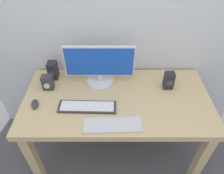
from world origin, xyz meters
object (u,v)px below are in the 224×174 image
(keyboard_secondary, at_px, (113,125))
(speaker_right, at_px, (169,80))
(speaker_left, at_px, (53,70))
(desk, at_px, (117,106))
(keyboard_primary, at_px, (88,107))
(mouse, at_px, (35,104))
(audio_controller, at_px, (48,82))
(monitor, at_px, (100,65))

(keyboard_secondary, relative_size, speaker_right, 2.74)
(keyboard_secondary, xyz_separation_m, speaker_left, (-0.53, 0.55, 0.07))
(desk, height_order, keyboard_primary, keyboard_primary)
(speaker_left, bearing_deg, mouse, -102.84)
(keyboard_secondary, xyz_separation_m, mouse, (-0.61, 0.20, 0.01))
(speaker_left, relative_size, audio_controller, 1.24)
(desk, distance_m, audio_controller, 0.62)
(keyboard_secondary, distance_m, speaker_right, 0.64)
(keyboard_secondary, height_order, speaker_left, speaker_left)
(monitor, height_order, mouse, monitor)
(speaker_left, bearing_deg, speaker_right, -7.64)
(desk, bearing_deg, speaker_right, 16.77)
(desk, distance_m, keyboard_primary, 0.28)
(mouse, relative_size, speaker_right, 0.69)
(mouse, relative_size, audio_controller, 0.80)
(keyboard_primary, bearing_deg, speaker_right, 19.68)
(keyboard_secondary, bearing_deg, monitor, 102.41)
(mouse, relative_size, speaker_left, 0.65)
(speaker_left, bearing_deg, keyboard_primary, -48.31)
(keyboard_secondary, height_order, speaker_right, speaker_right)
(desk, height_order, keyboard_secondary, keyboard_secondary)
(mouse, bearing_deg, monitor, 15.54)
(desk, relative_size, speaker_right, 9.96)
(keyboard_primary, distance_m, audio_controller, 0.42)
(monitor, distance_m, mouse, 0.61)
(keyboard_primary, relative_size, keyboard_secondary, 1.07)
(keyboard_primary, distance_m, keyboard_secondary, 0.27)
(monitor, distance_m, keyboard_secondary, 0.54)
(keyboard_secondary, relative_size, mouse, 4.00)
(monitor, xyz_separation_m, speaker_left, (-0.42, 0.05, -0.10))
(speaker_right, bearing_deg, keyboard_secondary, -138.76)
(keyboard_secondary, height_order, mouse, mouse)
(mouse, bearing_deg, speaker_left, 61.93)
(speaker_left, bearing_deg, keyboard_secondary, -46.03)
(keyboard_secondary, bearing_deg, keyboard_primary, 138.31)
(keyboard_primary, xyz_separation_m, audio_controller, (-0.35, 0.23, 0.06))
(monitor, relative_size, mouse, 5.59)
(speaker_right, height_order, audio_controller, speaker_right)
(keyboard_primary, height_order, speaker_left, speaker_left)
(speaker_right, bearing_deg, keyboard_primary, -160.32)
(monitor, distance_m, audio_controller, 0.46)
(desk, bearing_deg, keyboard_secondary, -97.45)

